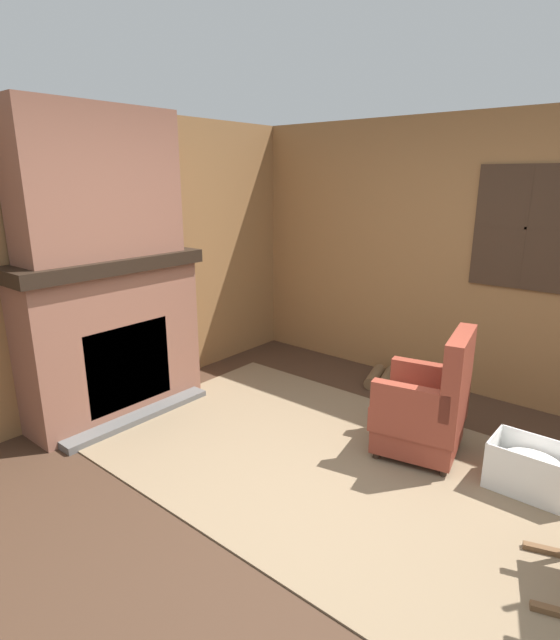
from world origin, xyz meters
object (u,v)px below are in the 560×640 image
firewood_stack (387,379)px  storage_case (164,240)px  laundry_basket (532,469)px  armchair (426,409)px  oil_lamp_vase (78,245)px

firewood_stack → storage_case: (-1.59, -1.38, 1.37)m
firewood_stack → laundry_basket: 1.84m
armchair → firewood_stack: bearing=-61.8°
oil_lamp_vase → storage_case: size_ratio=1.30×
oil_lamp_vase → storage_case: (0.00, 0.83, -0.03)m
armchair → storage_case: size_ratio=3.95×
armchair → storage_case: storage_case is taller
laundry_basket → oil_lamp_vase: 3.62m
armchair → oil_lamp_vase: 2.92m
oil_lamp_vase → storage_case: bearing=90.0°
firewood_stack → oil_lamp_vase: 3.06m
oil_lamp_vase → laundry_basket: bearing=21.4°
firewood_stack → storage_case: bearing=-139.0°
firewood_stack → storage_case: 2.52m
armchair → storage_case: 2.66m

